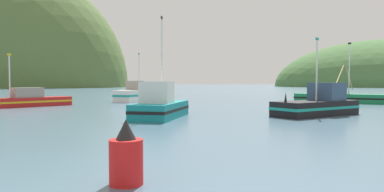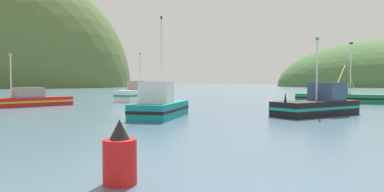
{
  "view_description": "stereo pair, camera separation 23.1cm",
  "coord_description": "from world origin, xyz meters",
  "px_view_note": "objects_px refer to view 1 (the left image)",
  "views": [
    {
      "loc": [
        3.66,
        -1.35,
        2.56
      ],
      "look_at": [
        2.08,
        26.82,
        1.4
      ],
      "focal_mm": 33.6,
      "sensor_mm": 36.0,
      "label": 1
    },
    {
      "loc": [
        3.89,
        -1.34,
        2.56
      ],
      "look_at": [
        2.08,
        26.82,
        1.4
      ],
      "focal_mm": 33.6,
      "sensor_mm": 36.0,
      "label": 2
    }
  ],
  "objects_px": {
    "fishing_boat_black": "(318,105)",
    "fishing_boat_red": "(13,101)",
    "channel_buoy": "(126,157)",
    "fishing_boat_green": "(342,96)",
    "fishing_boat_teal": "(160,106)",
    "fishing_boat_white": "(138,94)"
  },
  "relations": [
    {
      "from": "fishing_boat_black",
      "to": "fishing_boat_red",
      "type": "bearing_deg",
      "value": -50.73
    },
    {
      "from": "channel_buoy",
      "to": "fishing_boat_green",
      "type": "bearing_deg",
      "value": 63.13
    },
    {
      "from": "fishing_boat_red",
      "to": "channel_buoy",
      "type": "relative_size",
      "value": 6.32
    },
    {
      "from": "fishing_boat_teal",
      "to": "fishing_boat_green",
      "type": "relative_size",
      "value": 0.4
    },
    {
      "from": "fishing_boat_green",
      "to": "fishing_boat_white",
      "type": "xyz_separation_m",
      "value": [
        -24.98,
        3.06,
        0.08
      ]
    },
    {
      "from": "fishing_boat_teal",
      "to": "channel_buoy",
      "type": "distance_m",
      "value": 16.06
    },
    {
      "from": "fishing_boat_black",
      "to": "fishing_boat_white",
      "type": "relative_size",
      "value": 0.79
    },
    {
      "from": "fishing_boat_teal",
      "to": "fishing_boat_black",
      "type": "xyz_separation_m",
      "value": [
        11.51,
        2.59,
        -0.02
      ]
    },
    {
      "from": "fishing_boat_red",
      "to": "fishing_boat_white",
      "type": "bearing_deg",
      "value": -177.42
    },
    {
      "from": "fishing_boat_green",
      "to": "fishing_boat_black",
      "type": "distance_m",
      "value": 17.53
    },
    {
      "from": "fishing_boat_white",
      "to": "channel_buoy",
      "type": "distance_m",
      "value": 38.26
    },
    {
      "from": "fishing_boat_teal",
      "to": "fishing_boat_white",
      "type": "xyz_separation_m",
      "value": [
        -6.03,
        21.52,
        0.05
      ]
    },
    {
      "from": "channel_buoy",
      "to": "fishing_boat_black",
      "type": "bearing_deg",
      "value": 61.64
    },
    {
      "from": "fishing_boat_teal",
      "to": "fishing_boat_white",
      "type": "relative_size",
      "value": 0.77
    },
    {
      "from": "channel_buoy",
      "to": "fishing_boat_white",
      "type": "bearing_deg",
      "value": 101.33
    },
    {
      "from": "fishing_boat_red",
      "to": "channel_buoy",
      "type": "height_order",
      "value": "fishing_boat_red"
    },
    {
      "from": "fishing_boat_red",
      "to": "channel_buoy",
      "type": "distance_m",
      "value": 30.68
    },
    {
      "from": "fishing_boat_black",
      "to": "channel_buoy",
      "type": "xyz_separation_m",
      "value": [
        -10.03,
        -18.58,
        -0.12
      ]
    },
    {
      "from": "fishing_boat_white",
      "to": "fishing_boat_green",
      "type": "bearing_deg",
      "value": -81.21
    },
    {
      "from": "fishing_boat_teal",
      "to": "fishing_boat_black",
      "type": "relative_size",
      "value": 0.98
    },
    {
      "from": "fishing_boat_red",
      "to": "fishing_boat_teal",
      "type": "bearing_deg",
      "value": 101.07
    },
    {
      "from": "fishing_boat_white",
      "to": "channel_buoy",
      "type": "xyz_separation_m",
      "value": [
        7.52,
        -37.51,
        -0.19
      ]
    }
  ]
}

